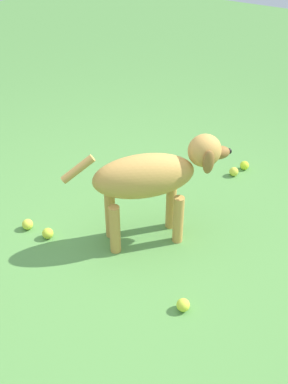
{
  "coord_description": "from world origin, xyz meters",
  "views": [
    {
      "loc": [
        -1.38,
        -1.23,
        1.67
      ],
      "look_at": [
        0.17,
        0.05,
        0.33
      ],
      "focal_mm": 41.04,
      "sensor_mm": 36.0,
      "label": 1
    }
  ],
  "objects_px": {
    "tennis_ball_0": "(28,224)",
    "tennis_ball_3": "(48,233)",
    "tennis_ball_2": "(244,165)",
    "dog": "(154,176)",
    "tennis_ball_4": "(234,172)",
    "tennis_ball_1": "(183,305)"
  },
  "relations": [
    {
      "from": "tennis_ball_0",
      "to": "tennis_ball_3",
      "type": "distance_m",
      "value": 0.16
    },
    {
      "from": "dog",
      "to": "tennis_ball_4",
      "type": "bearing_deg",
      "value": 35.17
    },
    {
      "from": "tennis_ball_0",
      "to": "tennis_ball_3",
      "type": "xyz_separation_m",
      "value": [
        0.02,
        -0.16,
        0.0
      ]
    },
    {
      "from": "tennis_ball_2",
      "to": "tennis_ball_4",
      "type": "height_order",
      "value": "same"
    },
    {
      "from": "tennis_ball_1",
      "to": "tennis_ball_3",
      "type": "distance_m",
      "value": 0.94
    },
    {
      "from": "dog",
      "to": "tennis_ball_4",
      "type": "xyz_separation_m",
      "value": [
        0.92,
        -0.02,
        -0.39
      ]
    },
    {
      "from": "tennis_ball_1",
      "to": "tennis_ball_2",
      "type": "relative_size",
      "value": 1.0
    },
    {
      "from": "tennis_ball_2",
      "to": "tennis_ball_4",
      "type": "xyz_separation_m",
      "value": [
        -0.13,
        0.01,
        0.0
      ]
    },
    {
      "from": "tennis_ball_3",
      "to": "tennis_ball_4",
      "type": "relative_size",
      "value": 1.0
    },
    {
      "from": "tennis_ball_0",
      "to": "tennis_ball_2",
      "type": "bearing_deg",
      "value": -24.41
    },
    {
      "from": "dog",
      "to": "tennis_ball_1",
      "type": "bearing_deg",
      "value": -90.34
    },
    {
      "from": "dog",
      "to": "tennis_ball_2",
      "type": "xyz_separation_m",
      "value": [
        1.05,
        -0.04,
        -0.39
      ]
    },
    {
      "from": "tennis_ball_0",
      "to": "tennis_ball_4",
      "type": "xyz_separation_m",
      "value": [
        1.34,
        -0.65,
        0.0
      ]
    },
    {
      "from": "tennis_ball_2",
      "to": "tennis_ball_3",
      "type": "xyz_separation_m",
      "value": [
        -1.45,
        0.51,
        0.0
      ]
    },
    {
      "from": "tennis_ball_1",
      "to": "tennis_ball_3",
      "type": "relative_size",
      "value": 1.0
    },
    {
      "from": "tennis_ball_4",
      "to": "tennis_ball_3",
      "type": "bearing_deg",
      "value": 159.57
    },
    {
      "from": "tennis_ball_3",
      "to": "tennis_ball_4",
      "type": "bearing_deg",
      "value": -20.43
    },
    {
      "from": "dog",
      "to": "tennis_ball_0",
      "type": "height_order",
      "value": "dog"
    },
    {
      "from": "tennis_ball_0",
      "to": "tennis_ball_3",
      "type": "bearing_deg",
      "value": -82.49
    },
    {
      "from": "tennis_ball_0",
      "to": "tennis_ball_2",
      "type": "height_order",
      "value": "same"
    },
    {
      "from": "dog",
      "to": "tennis_ball_2",
      "type": "height_order",
      "value": "dog"
    },
    {
      "from": "dog",
      "to": "tennis_ball_3",
      "type": "relative_size",
      "value": 11.87
    }
  ]
}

